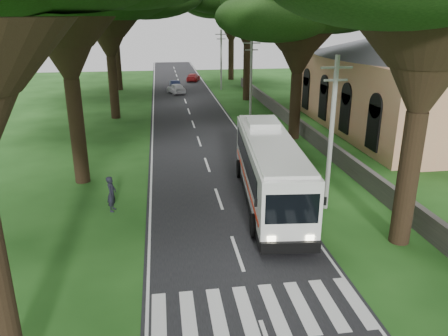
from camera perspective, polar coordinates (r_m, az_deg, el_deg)
The scene contains 14 objects.
ground at distance 17.65m, azimuth 2.92°, elevation -14.32°, with size 140.00×140.00×0.00m, color #184112.
road at distance 40.70m, azimuth -3.92°, elevation 5.37°, with size 8.00×120.00×0.04m, color black.
crosswalk at distance 16.06m, azimuth 4.37°, elevation -18.21°, with size 8.00×3.00×0.01m, color silver.
property_wall at distance 41.26m, azimuth 8.81°, elevation 6.23°, with size 0.35×50.00×1.20m, color #383533.
church at distance 41.84m, azimuth 22.05°, elevation 11.25°, with size 14.00×24.00×11.60m.
pole_near at distance 22.79m, azimuth 13.85°, elevation 4.54°, with size 1.60×0.24×8.00m.
pole_mid at distance 41.66m, azimuth 3.55°, elevation 11.55°, with size 1.60×0.24×8.00m.
pole_far at distance 61.25m, azimuth -0.37°, elevation 14.06°, with size 1.60×0.24×8.00m.
tree_r_mida at distance 36.13m, azimuth 9.99°, elevation 20.46°, with size 12.44×12.44×13.49m.
coach_bus at distance 23.87m, azimuth 5.93°, elevation 0.05°, with size 3.73×12.43×3.61m.
distant_car_a at distance 58.77m, azimuth -6.29°, elevation 10.31°, with size 1.61×3.99×1.36m, color silver.
distant_car_b at distance 62.32m, azimuth -6.37°, elevation 10.73°, with size 1.23×3.53×1.16m, color navy.
distant_car_c at distance 70.10m, azimuth -4.05°, elevation 11.75°, with size 1.66×4.09×1.19m, color maroon.
pedestrian at distance 23.59m, azimuth -14.47°, elevation -3.28°, with size 0.70×0.46×1.92m, color black.
Camera 1 is at (-3.00, -14.40, 9.77)m, focal length 35.00 mm.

